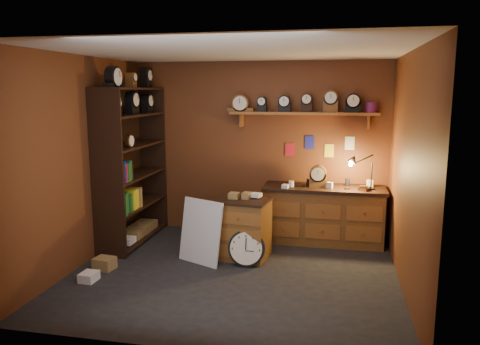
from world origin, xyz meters
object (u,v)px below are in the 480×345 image
at_px(shelving_unit, 130,159).
at_px(low_cabinet, 243,226).
at_px(big_round_clock, 246,248).
at_px(workbench, 324,211).

relative_size(shelving_unit, low_cabinet, 2.84).
relative_size(shelving_unit, big_round_clock, 5.34).
bearing_deg(workbench, shelving_unit, -170.13).
relative_size(low_cabinet, big_round_clock, 1.88).
height_order(low_cabinet, big_round_clock, low_cabinet).
xyz_separation_m(shelving_unit, big_round_clock, (1.90, -0.70, -1.02)).
bearing_deg(big_round_clock, workbench, 51.53).
relative_size(workbench, low_cabinet, 1.97).
bearing_deg(low_cabinet, workbench, 47.38).
bearing_deg(workbench, low_cabinet, -140.21).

